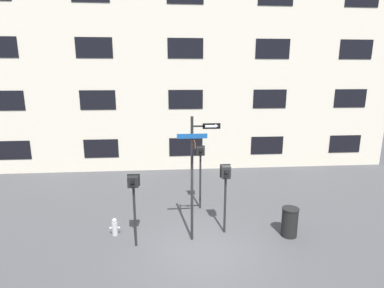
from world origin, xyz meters
TOP-DOWN VIEW (x-y plane):
  - ground_plane at (0.00, 0.00)m, footprint 60.00×60.00m
  - building_facade at (-0.00, 8.66)m, footprint 24.00×0.64m
  - street_sign_pole at (-0.18, 0.72)m, footprint 1.37×1.01m
  - pedestrian_signal_left at (-2.12, 0.49)m, footprint 0.39×0.40m
  - pedestrian_signal_right at (0.92, 1.09)m, footprint 0.36×0.40m
  - pedestrian_signal_across at (0.27, 3.11)m, footprint 0.38×0.40m
  - fire_hydrant at (-2.91, 1.21)m, footprint 0.36×0.20m
  - trash_bin at (3.11, 0.69)m, footprint 0.58×0.58m

SIDE VIEW (x-z plane):
  - ground_plane at x=0.00m, z-range 0.00..0.00m
  - fire_hydrant at x=-2.91m, z-range -0.01..0.62m
  - trash_bin at x=3.11m, z-range 0.00..1.02m
  - pedestrian_signal_left at x=-2.12m, z-range 0.69..3.11m
  - pedestrian_signal_right at x=0.92m, z-range 0.71..3.19m
  - pedestrian_signal_across at x=0.27m, z-range 0.73..3.39m
  - street_sign_pole at x=-0.18m, z-range 0.42..4.62m
  - building_facade at x=0.00m, z-range 0.00..13.63m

